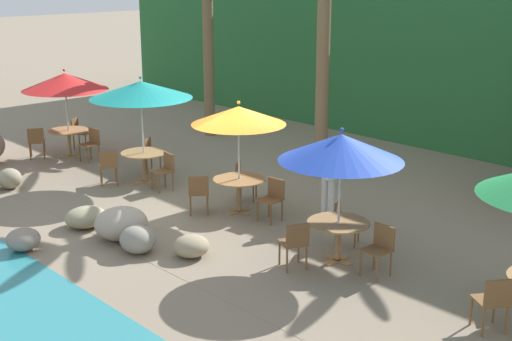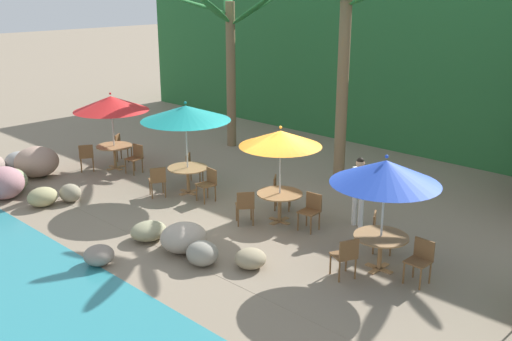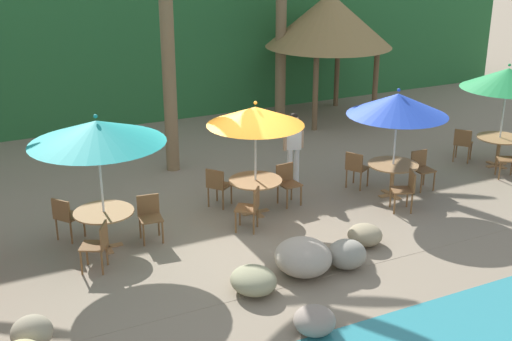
{
  "view_description": "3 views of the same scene",
  "coord_description": "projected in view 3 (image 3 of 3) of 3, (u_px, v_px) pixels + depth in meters",
  "views": [
    {
      "loc": [
        10.97,
        -9.16,
        5.04
      ],
      "look_at": [
        0.73,
        0.49,
        0.97
      ],
      "focal_mm": 49.84,
      "sensor_mm": 36.0,
      "label": 1
    },
    {
      "loc": [
        9.15,
        -9.66,
        5.55
      ],
      "look_at": [
        -0.12,
        0.04,
        1.27
      ],
      "focal_mm": 41.37,
      "sensor_mm": 36.0,
      "label": 2
    },
    {
      "loc": [
        -5.3,
        -11.04,
        5.63
      ],
      "look_at": [
        0.42,
        0.41,
        0.91
      ],
      "focal_mm": 46.78,
      "sensor_mm": 36.0,
      "label": 3
    }
  ],
  "objects": [
    {
      "name": "ground_plane",
      "position": [
        247.0,
        222.0,
        13.44
      ],
      "size": [
        120.0,
        120.0,
        0.0
      ],
      "primitive_type": "plane",
      "color": "gray"
    },
    {
      "name": "terrace_deck",
      "position": [
        247.0,
        222.0,
        13.44
      ],
      "size": [
        18.0,
        5.2,
        0.01
      ],
      "color": "gray",
      "rests_on": "ground"
    },
    {
      "name": "foliage_backdrop",
      "position": [
        116.0,
        19.0,
        19.96
      ],
      "size": [
        28.0,
        2.4,
        6.0
      ],
      "color": "#286633",
      "rests_on": "ground"
    },
    {
      "name": "umbrella_teal",
      "position": [
        97.0,
        132.0,
        11.61
      ],
      "size": [
        2.41,
        2.41,
        2.57
      ],
      "color": "silver",
      "rests_on": "ground"
    },
    {
      "name": "dining_table_teal",
      "position": [
        104.0,
        218.0,
        12.17
      ],
      "size": [
        1.1,
        1.1,
        0.74
      ],
      "color": "#A37547",
      "rests_on": "ground"
    },
    {
      "name": "chair_teal_seaward",
      "position": [
        150.0,
        214.0,
        12.56
      ],
      "size": [
        0.47,
        0.47,
        0.87
      ],
      "color": "brown",
      "rests_on": "ground"
    },
    {
      "name": "chair_teal_inland",
      "position": [
        66.0,
        216.0,
        12.5
      ],
      "size": [
        0.59,
        0.59,
        0.87
      ],
      "color": "brown",
      "rests_on": "ground"
    },
    {
      "name": "chair_teal_left",
      "position": [
        98.0,
        243.0,
        11.41
      ],
      "size": [
        0.57,
        0.57,
        0.87
      ],
      "color": "brown",
      "rests_on": "ground"
    },
    {
      "name": "umbrella_orange",
      "position": [
        255.0,
        116.0,
        13.17
      ],
      "size": [
        1.96,
        1.96,
        2.39
      ],
      "color": "silver",
      "rests_on": "ground"
    },
    {
      "name": "dining_table_orange",
      "position": [
        255.0,
        185.0,
        13.68
      ],
      "size": [
        1.1,
        1.1,
        0.74
      ],
      "color": "#A37547",
      "rests_on": "ground"
    },
    {
      "name": "chair_orange_seaward",
      "position": [
        287.0,
        181.0,
        14.2
      ],
      "size": [
        0.46,
        0.46,
        0.87
      ],
      "color": "brown",
      "rests_on": "ground"
    },
    {
      "name": "chair_orange_inland",
      "position": [
        218.0,
        184.0,
        14.0
      ],
      "size": [
        0.59,
        0.59,
        0.87
      ],
      "color": "brown",
      "rests_on": "ground"
    },
    {
      "name": "chair_orange_left",
      "position": [
        251.0,
        206.0,
        12.91
      ],
      "size": [
        0.6,
        0.59,
        0.87
      ],
      "color": "brown",
      "rests_on": "ground"
    },
    {
      "name": "umbrella_blue",
      "position": [
        398.0,
        104.0,
        14.08
      ],
      "size": [
        2.15,
        2.15,
        2.42
      ],
      "color": "silver",
      "rests_on": "ground"
    },
    {
      "name": "dining_table_blue",
      "position": [
        393.0,
        169.0,
        14.58
      ],
      "size": [
        1.1,
        1.1,
        0.74
      ],
      "color": "#A37547",
      "rests_on": "ground"
    },
    {
      "name": "chair_blue_seaward",
      "position": [
        421.0,
        167.0,
        15.03
      ],
      "size": [
        0.43,
        0.44,
        0.87
      ],
      "color": "brown",
      "rests_on": "ground"
    },
    {
      "name": "chair_blue_inland",
      "position": [
        356.0,
        167.0,
        15.01
      ],
      "size": [
        0.57,
        0.57,
        0.87
      ],
      "color": "brown",
      "rests_on": "ground"
    },
    {
      "name": "chair_blue_left",
      "position": [
        406.0,
        188.0,
        13.82
      ],
      "size": [
        0.56,
        0.56,
        0.87
      ],
      "color": "brown",
      "rests_on": "ground"
    },
    {
      "name": "umbrella_green",
      "position": [
        508.0,
        78.0,
        15.85
      ],
      "size": [
        2.19,
        2.19,
        2.56
      ],
      "color": "silver",
      "rests_on": "ground"
    },
    {
      "name": "dining_table_green",
      "position": [
        499.0,
        142.0,
        16.4
      ],
      "size": [
        1.1,
        1.1,
        0.74
      ],
      "color": "#A37547",
      "rests_on": "ground"
    },
    {
      "name": "chair_green_inland",
      "position": [
        463.0,
        142.0,
        16.71
      ],
      "size": [
        0.59,
        0.59,
        0.87
      ],
      "color": "brown",
      "rests_on": "ground"
    },
    {
      "name": "chair_green_left",
      "position": [
        511.0,
        157.0,
        15.63
      ],
      "size": [
        0.59,
        0.58,
        0.87
      ],
      "color": "brown",
      "rests_on": "ground"
    },
    {
      "name": "palm_tree_second",
      "position": [
        166.0,
        10.0,
        15.05
      ],
      "size": [
        3.08,
        2.93,
        5.65
      ],
      "color": "brown",
      "rests_on": "ground"
    },
    {
      "name": "palapa_hut",
      "position": [
        329.0,
        20.0,
        19.81
      ],
      "size": [
        3.82,
        3.82,
        3.78
      ],
      "color": "brown",
      "rests_on": "ground"
    },
    {
      "name": "waiter_in_white",
      "position": [
        293.0,
        143.0,
        15.1
      ],
      "size": [
        0.52,
        0.32,
        1.7
      ],
      "color": "white",
      "rests_on": "ground"
    }
  ]
}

